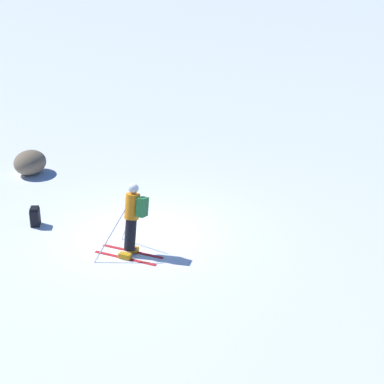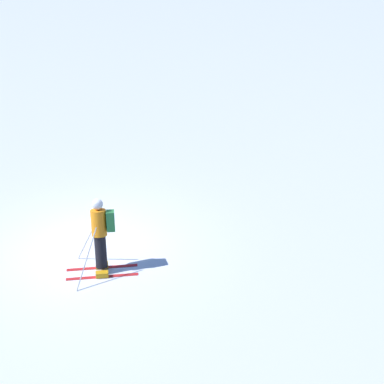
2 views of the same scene
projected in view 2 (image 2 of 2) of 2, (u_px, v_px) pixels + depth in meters
name	position (u px, v px, depth m)	size (l,w,h in m)	color
ground_plane	(91.00, 247.00, 15.36)	(300.00, 300.00, 0.00)	white
skier	(101.00, 232.00, 14.17)	(1.26, 1.66, 1.72)	red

